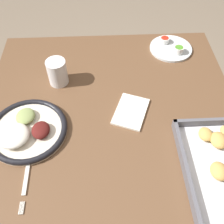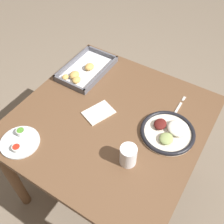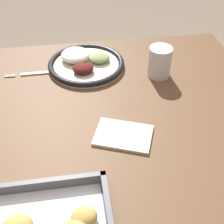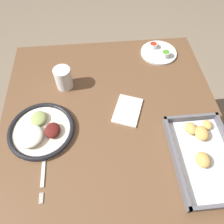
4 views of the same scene
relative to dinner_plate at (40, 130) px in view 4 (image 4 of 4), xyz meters
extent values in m
plane|color=#7A6B59|center=(-0.07, 0.29, -0.72)|extent=(8.00, 8.00, 0.00)
cube|color=brown|center=(-0.07, 0.29, -0.03)|extent=(0.93, 0.92, 0.03)
cylinder|color=brown|center=(-0.48, -0.12, -0.38)|extent=(0.06, 0.06, 0.68)
cylinder|color=brown|center=(-0.48, 0.70, -0.38)|extent=(0.06, 0.06, 0.68)
cylinder|color=brown|center=(0.34, 0.70, -0.38)|extent=(0.06, 0.06, 0.68)
cylinder|color=beige|center=(0.00, 0.00, -0.01)|extent=(0.26, 0.26, 0.01)
torus|color=black|center=(0.00, 0.00, 0.00)|extent=(0.26, 0.26, 0.02)
ellipsoid|color=white|center=(0.03, -0.03, 0.02)|extent=(0.10, 0.10, 0.04)
ellipsoid|color=#511614|center=(0.01, 0.05, 0.01)|extent=(0.07, 0.06, 0.03)
ellipsoid|color=#8C9E5B|center=(-0.05, -0.01, 0.01)|extent=(0.07, 0.06, 0.02)
cube|color=silver|center=(0.15, 0.02, -0.01)|extent=(0.14, 0.01, 0.00)
cylinder|color=silver|center=(0.25, 0.02, -0.01)|extent=(0.04, 0.00, 0.00)
cylinder|color=silver|center=(0.25, 0.02, -0.01)|extent=(0.04, 0.00, 0.00)
cylinder|color=silver|center=(0.25, 0.02, -0.01)|extent=(0.04, 0.00, 0.00)
cylinder|color=silver|center=(0.25, 0.03, -0.01)|extent=(0.04, 0.00, 0.00)
cylinder|color=silver|center=(-0.42, 0.56, -0.01)|extent=(0.18, 0.18, 0.01)
cylinder|color=silver|center=(-0.38, 0.59, 0.01)|extent=(0.04, 0.04, 0.03)
cylinder|color=#51992D|center=(-0.38, 0.59, 0.02)|extent=(0.03, 0.03, 0.01)
cylinder|color=silver|center=(-0.45, 0.54, 0.01)|extent=(0.04, 0.04, 0.02)
cylinder|color=#B22819|center=(-0.45, 0.54, 0.02)|extent=(0.03, 0.03, 0.01)
cube|color=#595960|center=(0.17, 0.60, -0.01)|extent=(0.35, 0.22, 0.01)
cube|color=silver|center=(0.17, 0.60, -0.01)|extent=(0.32, 0.20, 0.00)
cube|color=#595960|center=(0.17, 0.50, 0.01)|extent=(0.35, 0.01, 0.03)
cube|color=#595960|center=(0.00, 0.60, 0.01)|extent=(0.01, 0.22, 0.03)
cube|color=#595960|center=(0.34, 0.60, 0.01)|extent=(0.01, 0.22, 0.03)
ellipsoid|color=tan|center=(0.08, 0.62, 0.01)|extent=(0.06, 0.05, 0.03)
ellipsoid|color=tan|center=(0.04, 0.66, 0.01)|extent=(0.04, 0.04, 0.02)
ellipsoid|color=tan|center=(0.05, 0.59, 0.01)|extent=(0.05, 0.05, 0.03)
ellipsoid|color=tan|center=(0.18, 0.59, 0.01)|extent=(0.06, 0.05, 0.03)
cylinder|color=white|center=(-0.24, 0.09, 0.04)|extent=(0.07, 0.07, 0.10)
cube|color=silver|center=(-0.07, 0.36, -0.01)|extent=(0.18, 0.15, 0.01)
camera|label=1|loc=(0.51, 0.26, 0.72)|focal=42.00mm
camera|label=2|loc=(-0.78, -0.17, 1.01)|focal=42.00mm
camera|label=3|loc=(0.05, 0.93, 0.58)|focal=50.00mm
camera|label=4|loc=(0.45, 0.24, 0.75)|focal=35.00mm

